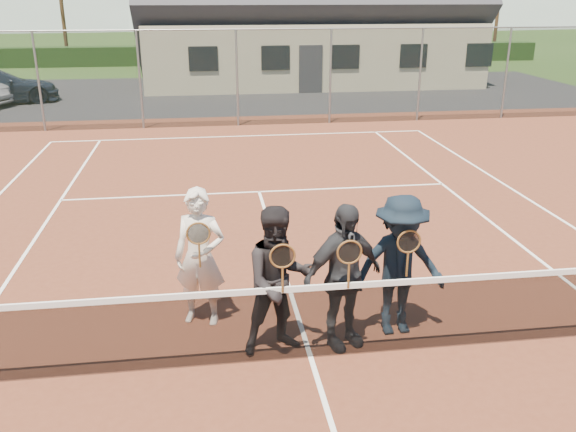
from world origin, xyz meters
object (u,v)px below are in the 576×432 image
Objects in this scene: player_c at (343,277)px; player_d at (399,266)px; tennis_net at (311,319)px; player_b at (280,281)px; player_a at (200,257)px.

player_c and player_d have the same top height.
tennis_net is 6.49× the size of player_c.
tennis_net is at bearing -36.68° from player_b.
player_b is at bearing -41.30° from player_a.
player_b is at bearing 143.32° from tennis_net.
tennis_net is at bearing -148.94° from player_c.
player_c is (0.42, 0.25, 0.38)m from tennis_net.
player_b and player_c have the same top height.
player_d is at bearing -13.75° from player_a.
player_c is (1.66, -0.79, -0.00)m from player_a.
tennis_net is 0.62m from player_c.
player_c is at bearing 0.30° from player_b.
player_c is at bearing -25.60° from player_a.
player_a is 1.00× the size of player_b.
player_a is at bearing 154.40° from player_c.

